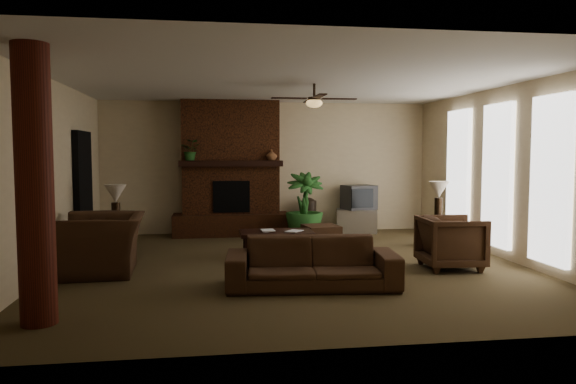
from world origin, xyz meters
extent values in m
plane|color=brown|center=(0.00, 0.00, 0.00)|extent=(7.00, 7.00, 0.00)
plane|color=silver|center=(0.00, 0.00, 2.80)|extent=(7.00, 7.00, 0.00)
plane|color=beige|center=(0.00, 3.50, 1.40)|extent=(7.00, 0.00, 7.00)
plane|color=beige|center=(0.00, -3.50, 1.40)|extent=(7.00, 0.00, 7.00)
plane|color=beige|center=(-3.50, 0.00, 1.40)|extent=(0.00, 7.00, 7.00)
plane|color=beige|center=(3.50, 0.00, 1.40)|extent=(0.00, 7.00, 7.00)
cube|color=#572C17|center=(-0.80, 3.25, 1.40)|extent=(2.00, 0.50, 2.80)
cube|color=#572C17|center=(-0.80, 3.15, 0.23)|extent=(2.40, 0.70, 0.45)
cube|color=black|center=(-0.80, 2.99, 0.82)|extent=(0.75, 0.04, 0.65)
cube|color=black|center=(-0.80, 2.97, 1.50)|extent=(2.10, 0.28, 0.12)
cube|color=white|center=(3.45, 1.60, 1.35)|extent=(0.08, 0.85, 2.35)
cube|color=white|center=(3.45, 0.20, 1.35)|extent=(0.08, 0.85, 2.35)
cube|color=white|center=(3.45, -1.20, 1.35)|extent=(0.08, 0.85, 2.35)
cylinder|color=#572115|center=(-2.95, -2.40, 1.40)|extent=(0.36, 0.36, 2.80)
cube|color=black|center=(-3.44, 1.80, 1.05)|extent=(0.10, 1.00, 2.10)
cylinder|color=black|center=(0.40, 0.30, 2.68)|extent=(0.04, 0.04, 0.24)
cylinder|color=black|center=(0.40, 0.30, 2.56)|extent=(0.20, 0.20, 0.06)
ellipsoid|color=#F2BF72|center=(0.40, 0.30, 2.50)|extent=(0.26, 0.26, 0.14)
cube|color=black|center=(0.80, 0.30, 2.57)|extent=(0.55, 0.12, 0.01)
cube|color=black|center=(0.00, 0.30, 2.57)|extent=(0.55, 0.12, 0.01)
cube|color=black|center=(0.40, 0.70, 2.57)|extent=(0.12, 0.55, 0.01)
cube|color=black|center=(0.40, -0.10, 2.57)|extent=(0.12, 0.55, 0.01)
imported|color=#452D1D|center=(0.06, -1.35, 0.43)|extent=(2.23, 0.83, 0.85)
imported|color=#452D1D|center=(-2.76, -0.09, 0.56)|extent=(0.91, 1.33, 1.12)
imported|color=#452D1D|center=(2.31, -0.56, 0.43)|extent=(0.83, 0.89, 0.87)
cube|color=black|center=(-0.15, 0.70, 0.40)|extent=(1.20, 0.70, 0.06)
cube|color=black|center=(-0.65, 0.45, 0.18)|extent=(0.07, 0.07, 0.37)
cube|color=black|center=(0.35, 0.45, 0.18)|extent=(0.07, 0.07, 0.37)
cube|color=black|center=(-0.65, 0.95, 0.18)|extent=(0.07, 0.07, 0.37)
cube|color=black|center=(0.35, 0.95, 0.18)|extent=(0.07, 0.07, 0.37)
cube|color=#452D1D|center=(0.77, 1.50, 0.20)|extent=(0.68, 0.68, 0.40)
cube|color=silver|center=(1.90, 3.15, 0.25)|extent=(0.94, 0.67, 0.50)
cube|color=#39393B|center=(1.94, 3.15, 0.76)|extent=(0.76, 0.65, 0.52)
cube|color=black|center=(1.94, 2.88, 0.76)|extent=(0.51, 0.16, 0.40)
cylinder|color=black|center=(0.84, 3.15, 0.35)|extent=(0.34, 0.34, 0.70)
sphere|color=black|center=(0.84, 3.15, 0.60)|extent=(0.34, 0.34, 0.34)
imported|color=#275823|center=(0.61, 2.38, 0.37)|extent=(0.81, 1.37, 0.75)
cube|color=black|center=(-2.82, 1.15, 0.28)|extent=(0.62, 0.62, 0.55)
cylinder|color=black|center=(-2.78, 1.13, 0.73)|extent=(0.14, 0.14, 0.35)
cone|color=beige|center=(-2.78, 1.13, 1.05)|extent=(0.37, 0.37, 0.30)
cube|color=black|center=(2.90, 1.25, 0.28)|extent=(0.62, 0.62, 0.55)
cylinder|color=black|center=(2.90, 1.23, 0.73)|extent=(0.16, 0.16, 0.35)
cone|color=beige|center=(2.90, 1.23, 1.05)|extent=(0.40, 0.40, 0.30)
imported|color=#275823|center=(-1.61, 2.99, 1.72)|extent=(0.45, 0.48, 0.33)
imported|color=brown|center=(0.03, 2.94, 1.67)|extent=(0.28, 0.29, 0.22)
imported|color=#999999|center=(-0.40, 0.68, 0.57)|extent=(0.22, 0.04, 0.29)
imported|color=#999999|center=(0.04, 0.63, 0.58)|extent=(0.18, 0.15, 0.29)
camera|label=1|loc=(-1.22, -8.01, 1.74)|focal=33.42mm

